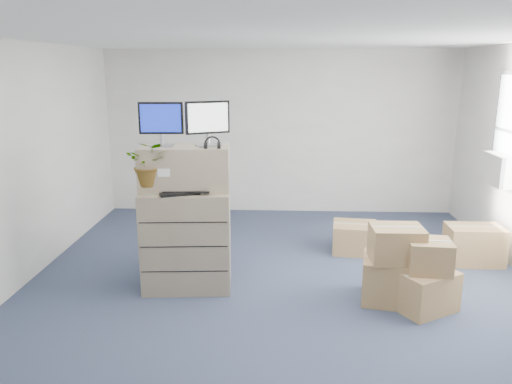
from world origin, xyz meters
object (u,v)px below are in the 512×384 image
(monitor_right, at_px, (208,121))
(office_chair, at_px, (196,244))
(monitor_left, at_px, (161,122))
(water_bottle, at_px, (191,178))
(filing_cabinet_lower, at_px, (187,239))
(potted_plant, at_px, (150,169))
(keyboard, at_px, (186,192))

(monitor_right, distance_m, office_chair, 1.58)
(monitor_left, height_order, water_bottle, monitor_left)
(filing_cabinet_lower, xyz_separation_m, office_chair, (0.04, 0.37, -0.19))
(monitor_left, xyz_separation_m, potted_plant, (-0.11, -0.18, -0.50))
(office_chair, bearing_deg, filing_cabinet_lower, 83.60)
(water_bottle, xyz_separation_m, office_chair, (-0.02, 0.32, -0.90))
(monitor_left, height_order, monitor_right, monitor_right)
(potted_plant, distance_m, office_chair, 1.22)
(monitor_right, bearing_deg, filing_cabinet_lower, 170.63)
(keyboard, bearing_deg, water_bottle, 55.36)
(keyboard, relative_size, potted_plant, 1.11)
(monitor_right, height_order, water_bottle, monitor_right)
(water_bottle, height_order, office_chair, water_bottle)
(office_chair, bearing_deg, keyboard, 88.42)
(monitor_right, distance_m, keyboard, 0.82)
(filing_cabinet_lower, xyz_separation_m, water_bottle, (0.07, 0.05, 0.71))
(filing_cabinet_lower, bearing_deg, monitor_right, 12.52)
(monitor_left, height_order, keyboard, monitor_left)
(monitor_left, bearing_deg, keyboard, -34.55)
(monitor_right, bearing_deg, keyboard, -166.19)
(office_chair, bearing_deg, monitor_left, 47.88)
(filing_cabinet_lower, xyz_separation_m, monitor_left, (-0.25, 0.05, 1.34))
(filing_cabinet_lower, height_order, monitor_left, monitor_left)
(monitor_right, bearing_deg, office_chair, 100.67)
(potted_plant, bearing_deg, monitor_left, 60.10)
(filing_cabinet_lower, relative_size, keyboard, 2.01)
(water_bottle, distance_m, potted_plant, 0.48)
(filing_cabinet_lower, distance_m, potted_plant, 0.92)
(monitor_left, distance_m, potted_plant, 0.54)
(filing_cabinet_lower, distance_m, keyboard, 0.60)
(keyboard, xyz_separation_m, potted_plant, (-0.38, -0.01, 0.25))
(keyboard, bearing_deg, filing_cabinet_lower, 81.51)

